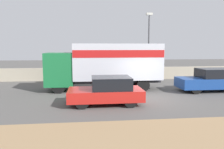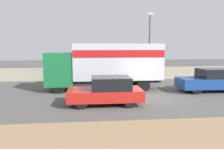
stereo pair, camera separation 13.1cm
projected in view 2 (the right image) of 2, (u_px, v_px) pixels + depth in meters
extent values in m
plane|color=#514F4C|center=(148.00, 98.00, 13.18)|extent=(80.00, 80.00, 0.00)
cube|color=#A39984|center=(127.00, 73.00, 20.76)|extent=(60.00, 0.35, 1.16)
cylinder|color=#4C4C51|center=(149.00, 48.00, 20.19)|extent=(0.14, 0.14, 5.91)
cube|color=beige|center=(150.00, 14.00, 19.80)|extent=(0.56, 0.28, 0.20)
cube|color=#196B38|center=(60.00, 69.00, 15.35)|extent=(1.90, 2.20, 2.26)
cube|color=black|center=(46.00, 63.00, 15.20)|extent=(0.06, 1.87, 1.00)
cube|color=#2D2D33|center=(117.00, 80.00, 15.86)|extent=(6.20, 1.28, 0.25)
cube|color=silver|center=(117.00, 61.00, 15.69)|extent=(6.20, 2.33, 2.51)
cube|color=red|center=(117.00, 53.00, 15.62)|extent=(6.17, 2.35, 0.50)
cylinder|color=black|center=(59.00, 86.00, 14.57)|extent=(0.91, 0.28, 0.91)
cylinder|color=black|center=(62.00, 82.00, 16.40)|extent=(0.91, 0.28, 0.91)
cylinder|color=black|center=(143.00, 85.00, 15.14)|extent=(0.91, 0.28, 0.91)
cylinder|color=black|center=(137.00, 81.00, 16.98)|extent=(0.91, 0.28, 0.91)
cylinder|color=black|center=(126.00, 85.00, 15.02)|extent=(0.91, 0.28, 0.91)
cylinder|color=black|center=(122.00, 81.00, 16.85)|extent=(0.91, 0.28, 0.91)
cube|color=#B21E19|center=(105.00, 94.00, 11.74)|extent=(3.96, 1.89, 0.58)
cube|color=black|center=(111.00, 83.00, 11.70)|extent=(2.06, 1.74, 0.65)
cylinder|color=black|center=(81.00, 102.00, 10.83)|extent=(0.69, 0.20, 0.69)
cylinder|color=black|center=(83.00, 95.00, 12.46)|extent=(0.69, 0.20, 0.69)
cylinder|color=black|center=(130.00, 101.00, 11.08)|extent=(0.69, 0.20, 0.69)
cylinder|color=black|center=(125.00, 94.00, 12.70)|extent=(0.69, 0.20, 0.69)
cube|color=navy|center=(211.00, 83.00, 15.14)|extent=(4.53, 1.79, 0.69)
cube|color=black|center=(216.00, 73.00, 15.09)|extent=(2.36, 1.65, 0.63)
cylinder|color=black|center=(197.00, 89.00, 14.27)|extent=(0.72, 0.20, 0.72)
cylinder|color=black|center=(186.00, 85.00, 15.80)|extent=(0.72, 0.20, 0.72)
cylinder|color=black|center=(223.00, 84.00, 16.08)|extent=(0.72, 0.20, 0.72)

